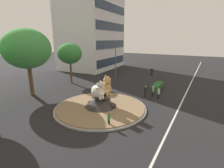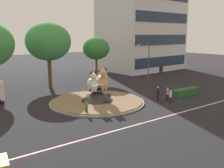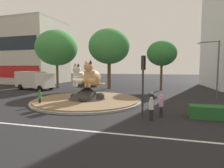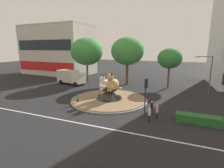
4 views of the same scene
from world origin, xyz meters
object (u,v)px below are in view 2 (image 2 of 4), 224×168
streetlight_arm (147,60)px  pedestrian_green_shirt (86,107)px  traffic_light_mast (161,77)px  pedestrian_pink_shirt (168,94)px  cat_statue_calico (102,81)px  pedestrian_black_shirt (158,93)px  third_tree_left (96,48)px  pedestrian_white_shirt (170,96)px  broadleaf_tree_behind_island (48,42)px  cat_statue_white (93,83)px

streetlight_arm → pedestrian_green_shirt: size_ratio=4.33×
traffic_light_mast → pedestrian_pink_shirt: (1.35, 0.08, -2.26)m
cat_statue_calico → pedestrian_black_shirt: 7.33m
third_tree_left → streetlight_arm: bearing=-47.2°
streetlight_arm → pedestrian_pink_shirt: (-5.95, -9.95, -3.03)m
pedestrian_white_shirt → third_tree_left: bearing=70.7°
traffic_light_mast → pedestrian_black_shirt: 2.53m
pedestrian_pink_shirt → pedestrian_black_shirt: pedestrian_black_shirt is taller
third_tree_left → pedestrian_pink_shirt: bearing=-89.8°
cat_statue_calico → traffic_light_mast: size_ratio=0.63×
traffic_light_mast → streetlight_arm: streetlight_arm is taller
streetlight_arm → pedestrian_green_shirt: bearing=38.6°
pedestrian_white_shirt → pedestrian_black_shirt: bearing=75.0°
third_tree_left → pedestrian_white_shirt: bearing=-92.0°
cat_statue_calico → pedestrian_white_shirt: cat_statue_calico is taller
cat_statue_calico → third_tree_left: bearing=163.3°
cat_statue_calico → pedestrian_white_shirt: size_ratio=1.71×
pedestrian_white_shirt → broadleaf_tree_behind_island: bearing=97.0°
broadleaf_tree_behind_island → pedestrian_green_shirt: size_ratio=6.53×
pedestrian_white_shirt → streetlight_arm: bearing=41.7°
pedestrian_black_shirt → pedestrian_green_shirt: pedestrian_black_shirt is taller
cat_statue_calico → broadleaf_tree_behind_island: bearing=-159.7°
broadleaf_tree_behind_island → pedestrian_white_shirt: 20.35m
cat_statue_calico → pedestrian_green_shirt: 5.42m
traffic_light_mast → pedestrian_pink_shirt: 2.63m
pedestrian_pink_shirt → traffic_light_mast: bearing=-40.5°
third_tree_left → pedestrian_pink_shirt: third_tree_left is taller
traffic_light_mast → third_tree_left: bearing=-3.2°
cat_statue_white → pedestrian_black_shirt: bearing=88.1°
broadleaf_tree_behind_island → traffic_light_mast: bearing=-66.4°
streetlight_arm → pedestrian_white_shirt: streetlight_arm is taller
cat_statue_calico → cat_statue_white: bearing=-78.4°
cat_statue_white → pedestrian_green_shirt: cat_statue_white is taller
pedestrian_black_shirt → pedestrian_green_shirt: bearing=-1.0°
traffic_light_mast → pedestrian_pink_shirt: bearing=-85.1°
pedestrian_black_shirt → pedestrian_white_shirt: pedestrian_black_shirt is taller
traffic_light_mast → third_tree_left: third_tree_left is taller
third_tree_left → pedestrian_pink_shirt: 17.15m
broadleaf_tree_behind_island → pedestrian_white_shirt: broadleaf_tree_behind_island is taller
pedestrian_pink_shirt → pedestrian_white_shirt: (-0.66, -1.06, -0.03)m
traffic_light_mast → broadleaf_tree_behind_island: 18.63m
streetlight_arm → pedestrian_pink_shirt: streetlight_arm is taller
pedestrian_green_shirt → pedestrian_black_shirt: bearing=-26.1°
pedestrian_pink_shirt → third_tree_left: bearing=-133.9°
pedestrian_pink_shirt → broadleaf_tree_behind_island: bearing=-106.6°
streetlight_arm → pedestrian_white_shirt: (-6.61, -11.01, -3.05)m
third_tree_left → pedestrian_green_shirt: 19.55m
cat_statue_calico → traffic_light_mast: 7.17m
cat_statue_white → pedestrian_pink_shirt: size_ratio=1.44×
cat_statue_white → pedestrian_green_shirt: 4.51m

